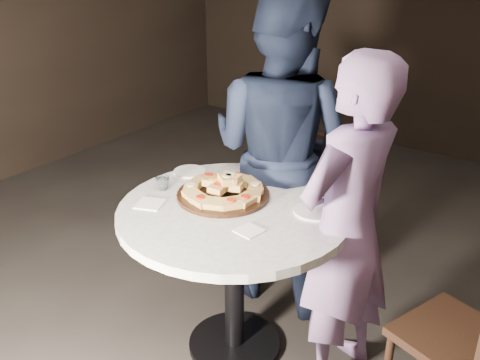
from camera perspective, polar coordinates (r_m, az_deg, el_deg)
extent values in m
plane|color=black|center=(3.15, -1.08, -16.17)|extent=(7.00, 7.00, 0.00)
cylinder|color=black|center=(3.07, -0.57, -16.99)|extent=(0.61, 0.61, 0.03)
cylinder|color=black|center=(2.82, -0.61, -10.72)|extent=(0.12, 0.12, 0.79)
cylinder|color=silver|center=(2.61, -0.65, -3.43)|extent=(1.38, 1.38, 0.05)
cylinder|color=black|center=(2.70, -1.80, -1.58)|extent=(0.61, 0.61, 0.02)
cube|color=tan|center=(2.58, 0.57, -2.16)|extent=(0.08, 0.10, 0.05)
cylinder|color=red|center=(2.58, 0.58, -1.75)|extent=(0.05, 0.05, 0.01)
cube|color=tan|center=(2.64, 1.48, -1.54)|extent=(0.11, 0.12, 0.05)
cube|color=tan|center=(2.71, 1.59, -0.82)|extent=(0.12, 0.13, 0.05)
cylinder|color=beige|center=(2.70, 1.59, -0.42)|extent=(0.06, 0.06, 0.01)
cube|color=tan|center=(2.78, 0.94, -0.20)|extent=(0.12, 0.11, 0.05)
cube|color=tan|center=(2.82, -0.28, 0.22)|extent=(0.11, 0.09, 0.05)
cylinder|color=red|center=(2.81, -0.28, 0.61)|extent=(0.05, 0.05, 0.01)
cube|color=tan|center=(2.84, -1.81, 0.36)|extent=(0.13, 0.12, 0.05)
cube|color=tan|center=(2.82, -3.33, 0.19)|extent=(0.12, 0.13, 0.05)
cylinder|color=red|center=(2.82, -3.34, 0.58)|extent=(0.06, 0.06, 0.01)
cube|color=tan|center=(2.78, -4.55, -0.26)|extent=(0.09, 0.11, 0.05)
cube|color=tan|center=(2.72, -5.20, -0.90)|extent=(0.12, 0.13, 0.05)
cylinder|color=beige|center=(2.71, -5.22, -0.50)|extent=(0.06, 0.06, 0.01)
cube|color=tan|center=(2.65, -5.09, -1.61)|extent=(0.12, 0.11, 0.05)
cube|color=tan|center=(2.59, -4.19, -2.22)|extent=(0.12, 0.10, 0.05)
cylinder|color=red|center=(2.58, -4.20, -1.80)|extent=(0.06, 0.06, 0.01)
cube|color=tan|center=(2.55, -2.68, -2.56)|extent=(0.12, 0.11, 0.05)
cube|color=tan|center=(2.55, -0.94, -2.54)|extent=(0.12, 0.13, 0.05)
cylinder|color=red|center=(2.54, -0.94, -2.12)|extent=(0.06, 0.06, 0.01)
cube|color=tan|center=(2.66, -0.80, -0.63)|extent=(0.12, 0.10, 0.04)
cylinder|color=#2D6B1E|center=(2.65, -0.80, -0.22)|extent=(0.06, 0.06, 0.01)
cube|color=tan|center=(2.72, -1.34, -0.02)|extent=(0.12, 0.12, 0.04)
cylinder|color=beige|center=(2.71, -1.35, 0.39)|extent=(0.06, 0.06, 0.01)
cube|color=tan|center=(2.70, -2.82, -0.25)|extent=(0.11, 0.10, 0.04)
cylinder|color=orange|center=(2.69, -2.82, 0.16)|extent=(0.06, 0.06, 0.01)
cube|color=tan|center=(2.64, -2.31, -0.87)|extent=(0.09, 0.11, 0.04)
cylinder|color=red|center=(2.63, -2.31, -0.46)|extent=(0.05, 0.05, 0.01)
cube|color=tan|center=(2.66, -1.06, 0.17)|extent=(0.10, 0.08, 0.04)
cylinder|color=beige|center=(2.65, -1.06, 0.58)|extent=(0.05, 0.05, 0.01)
cube|color=tan|center=(2.65, -1.40, 0.05)|extent=(0.12, 0.12, 0.04)
cylinder|color=beige|center=(2.64, -1.40, 0.47)|extent=(0.06, 0.06, 0.01)
cylinder|color=white|center=(3.00, -5.40, 0.92)|extent=(0.23, 0.23, 0.01)
cylinder|color=white|center=(2.58, 7.92, -3.31)|extent=(0.26, 0.26, 0.01)
imported|color=silver|center=(2.80, -8.25, -0.37)|extent=(0.07, 0.07, 0.07)
cube|color=white|center=(2.67, -9.59, -2.52)|extent=(0.16, 0.16, 0.01)
cube|color=white|center=(2.40, 0.99, -5.43)|extent=(0.12, 0.12, 0.01)
cube|color=black|center=(3.78, 9.10, -0.71)|extent=(0.52, 0.52, 0.04)
cube|color=black|center=(3.53, 7.10, 1.72)|extent=(0.44, 0.13, 0.47)
cylinder|color=black|center=(3.92, 12.73, -3.88)|extent=(0.04, 0.04, 0.47)
cylinder|color=black|center=(4.11, 8.53, -2.10)|extent=(0.04, 0.04, 0.47)
cylinder|color=black|center=(3.65, 9.26, -5.80)|extent=(0.04, 0.04, 0.47)
cylinder|color=black|center=(3.86, 4.96, -3.78)|extent=(0.04, 0.04, 0.47)
cube|color=black|center=(2.58, 22.02, -15.39)|extent=(0.56, 0.56, 0.04)
cylinder|color=black|center=(2.93, 20.30, -15.68)|extent=(0.05, 0.05, 0.47)
imported|color=black|center=(3.09, 4.32, 3.13)|extent=(0.93, 0.73, 1.86)
imported|color=slate|center=(2.52, 11.24, -5.19)|extent=(0.53, 0.68, 1.65)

